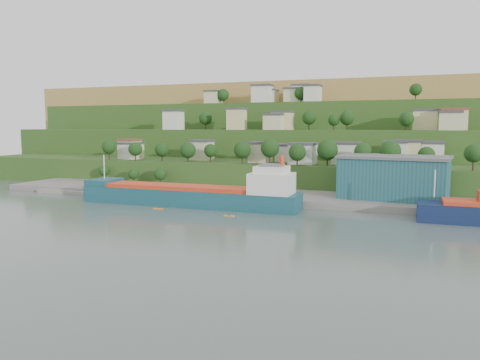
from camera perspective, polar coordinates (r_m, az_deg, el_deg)
The scene contains 10 objects.
ground at distance 128.38m, azimuth -3.16°, elevation -3.98°, with size 500.00×500.00×0.00m, color #465651.
quay at distance 148.51m, azimuth 8.38°, elevation -2.60°, with size 220.00×26.00×4.00m, color slate.
pebble_beach at distance 175.30m, azimuth -16.78°, elevation -1.42°, with size 40.00×18.00×2.40m, color slate.
hillside at distance 289.50m, azimuth 10.57°, elevation 1.79°, with size 360.00×211.21×96.00m.
cargo_ship_near at distance 139.35m, azimuth -5.53°, elevation -2.01°, with size 67.60×11.51×17.35m.
warehouse at distance 147.14m, azimuth 18.26°, elevation 0.36°, with size 33.07×22.61×12.80m.
caravan at distance 173.50m, azimuth -14.86°, elevation -0.59°, with size 5.76×2.40×2.69m, color silver.
dinghy at distance 165.35m, azimuth -14.04°, elevation -1.22°, with size 4.47×1.68×0.89m, color silver.
kayak_orange at distance 135.64m, azimuth -9.95°, elevation -3.41°, with size 3.01×0.96×0.74m.
kayak_yellow at distance 122.97m, azimuth -1.32°, elevation -4.33°, with size 2.93×0.55×0.73m.
Camera 1 is at (51.54, -115.23, 23.36)m, focal length 35.00 mm.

